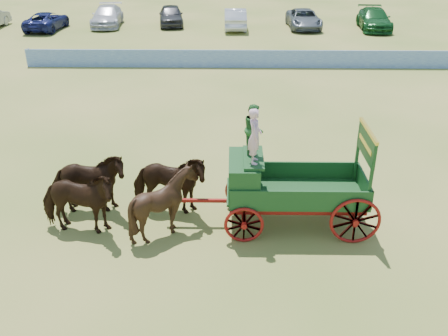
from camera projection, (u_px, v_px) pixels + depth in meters
ground at (291, 242)px, 13.77m from camera, size 160.00×160.00×0.00m
horse_lead_left at (78, 203)px, 13.78m from camera, size 2.40×1.27×1.95m
horse_lead_right at (88, 184)px, 14.76m from camera, size 2.39×1.25×1.95m
horse_wheel_left at (164, 203)px, 13.74m from camera, size 1.87×1.68×1.95m
horse_wheel_right at (169, 184)px, 14.73m from camera, size 2.39×1.25×1.95m
farm_dray at (272, 176)px, 13.94m from camera, size 5.99×2.00×3.67m
sponsor_banner at (243, 59)px, 29.63m from camera, size 26.00×0.08×1.05m
parked_cars at (163, 18)px, 40.27m from camera, size 37.90×7.12×1.63m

